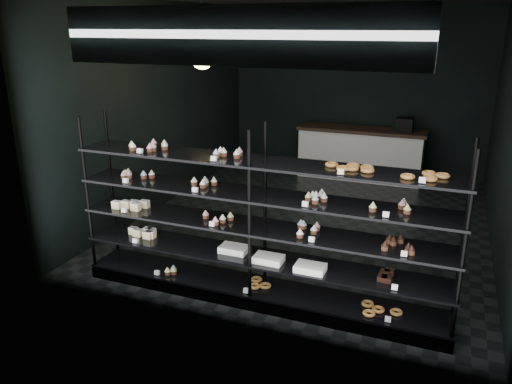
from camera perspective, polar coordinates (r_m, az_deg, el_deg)
room at (r=7.24m, az=6.84°, el=8.59°), size 5.01×6.01×3.20m
display_shelf at (r=5.27m, az=-0.07°, el=-6.22°), size 4.00×0.50×1.91m
signage at (r=4.36m, az=-3.03°, el=17.37°), size 3.30×0.05×0.50m
pendant_lamp at (r=6.62m, az=-6.19°, el=15.11°), size 0.31×0.31×0.89m
service_counter at (r=9.81m, az=11.88°, el=4.40°), size 2.39×0.65×1.23m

